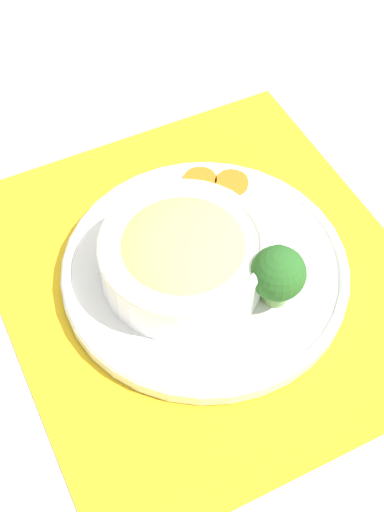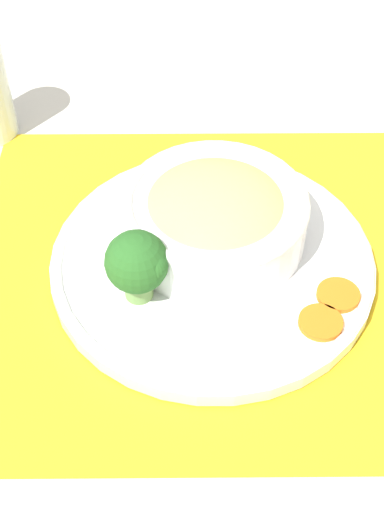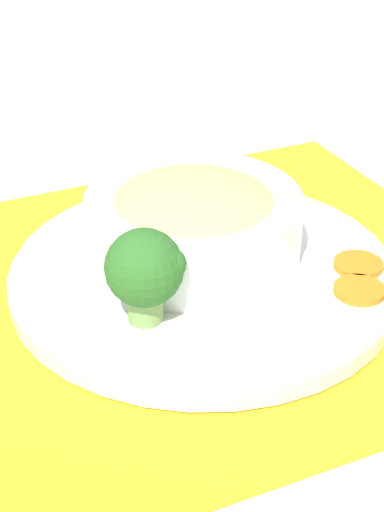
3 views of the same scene
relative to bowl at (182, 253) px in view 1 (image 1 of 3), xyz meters
The scene contains 7 objects.
ground_plane 0.06m from the bowl, 84.48° to the left, with size 4.00×4.00×0.00m, color beige.
placemat 0.06m from the bowl, 84.48° to the left, with size 0.54×0.50×0.00m.
plate 0.05m from the bowl, 84.48° to the left, with size 0.33×0.33×0.02m.
bowl is the anchor object (origin of this frame).
broccoli_floret 0.11m from the bowl, 50.34° to the left, with size 0.06×0.06×0.08m.
carrot_slice_near 0.15m from the bowl, 135.77° to the left, with size 0.04×0.04×0.01m.
carrot_slice_middle 0.14m from the bowl, 151.47° to the left, with size 0.04×0.04×0.01m.
Camera 1 is at (0.44, -0.18, 0.67)m, focal length 50.00 mm.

